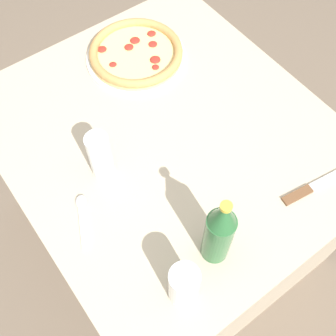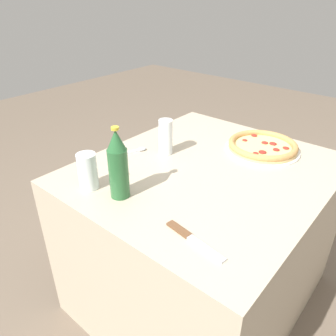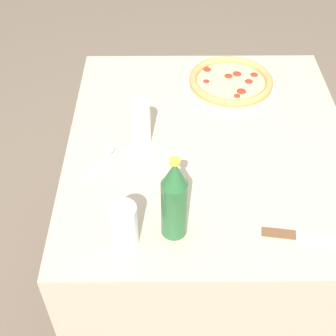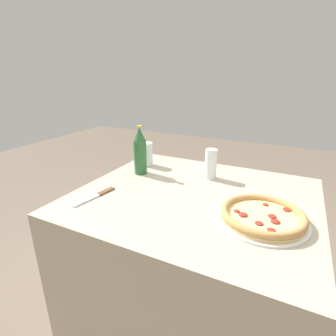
{
  "view_description": "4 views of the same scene",
  "coord_description": "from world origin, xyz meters",
  "px_view_note": "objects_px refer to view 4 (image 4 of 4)",
  "views": [
    {
      "loc": [
        -0.58,
        0.43,
        1.74
      ],
      "look_at": [
        -0.12,
        0.08,
        0.77
      ],
      "focal_mm": 45.0,
      "sensor_mm": 36.0,
      "label": 1
    },
    {
      "loc": [
        -1.0,
        -0.64,
        1.38
      ],
      "look_at": [
        -0.16,
        0.07,
        0.77
      ],
      "focal_mm": 35.0,
      "sensor_mm": 36.0,
      "label": 2
    },
    {
      "loc": [
        -1.14,
        0.14,
        1.73
      ],
      "look_at": [
        -0.19,
        0.14,
        0.79
      ],
      "focal_mm": 50.0,
      "sensor_mm": 36.0,
      "label": 3
    },
    {
      "loc": [
        0.37,
        -1.01,
        1.25
      ],
      "look_at": [
        -0.18,
        0.09,
        0.8
      ],
      "focal_mm": 28.0,
      "sensor_mm": 36.0,
      "label": 4
    }
  ],
  "objects_px": {
    "glass_water": "(147,155)",
    "spoon": "(203,168)",
    "knife": "(96,196)",
    "pizza_pepperoni": "(262,216)",
    "glass_orange_juice": "(211,165)",
    "beer_bottle": "(140,151)"
  },
  "relations": [
    {
      "from": "glass_orange_juice",
      "to": "knife",
      "type": "bearing_deg",
      "value": -131.81
    },
    {
      "from": "pizza_pepperoni",
      "to": "knife",
      "type": "relative_size",
      "value": 1.47
    },
    {
      "from": "knife",
      "to": "beer_bottle",
      "type": "bearing_deg",
      "value": 86.09
    },
    {
      "from": "knife",
      "to": "glass_water",
      "type": "bearing_deg",
      "value": 91.73
    },
    {
      "from": "spoon",
      "to": "glass_water",
      "type": "bearing_deg",
      "value": -164.75
    },
    {
      "from": "pizza_pepperoni",
      "to": "glass_water",
      "type": "xyz_separation_m",
      "value": [
        -0.7,
        0.35,
        0.04
      ]
    },
    {
      "from": "glass_water",
      "to": "spoon",
      "type": "distance_m",
      "value": 0.34
    },
    {
      "from": "glass_water",
      "to": "spoon",
      "type": "bearing_deg",
      "value": 15.25
    },
    {
      "from": "pizza_pepperoni",
      "to": "beer_bottle",
      "type": "xyz_separation_m",
      "value": [
        -0.67,
        0.22,
        0.1
      ]
    },
    {
      "from": "glass_water",
      "to": "knife",
      "type": "distance_m",
      "value": 0.47
    },
    {
      "from": "pizza_pepperoni",
      "to": "beer_bottle",
      "type": "relative_size",
      "value": 1.26
    },
    {
      "from": "pizza_pepperoni",
      "to": "glass_orange_juice",
      "type": "distance_m",
      "value": 0.44
    },
    {
      "from": "spoon",
      "to": "knife",
      "type": "bearing_deg",
      "value": -119.11
    },
    {
      "from": "pizza_pepperoni",
      "to": "glass_orange_juice",
      "type": "relative_size",
      "value": 2.12
    },
    {
      "from": "pizza_pepperoni",
      "to": "knife",
      "type": "xyz_separation_m",
      "value": [
        -0.69,
        -0.12,
        -0.02
      ]
    },
    {
      "from": "pizza_pepperoni",
      "to": "glass_water",
      "type": "height_order",
      "value": "glass_water"
    },
    {
      "from": "pizza_pepperoni",
      "to": "beer_bottle",
      "type": "bearing_deg",
      "value": 161.83
    },
    {
      "from": "pizza_pepperoni",
      "to": "knife",
      "type": "distance_m",
      "value": 0.7
    },
    {
      "from": "knife",
      "to": "spoon",
      "type": "distance_m",
      "value": 0.63
    },
    {
      "from": "glass_water",
      "to": "knife",
      "type": "xyz_separation_m",
      "value": [
        0.01,
        -0.46,
        -0.06
      ]
    },
    {
      "from": "spoon",
      "to": "glass_orange_juice",
      "type": "bearing_deg",
      "value": -54.79
    },
    {
      "from": "spoon",
      "to": "pizza_pepperoni",
      "type": "bearing_deg",
      "value": -48.5
    }
  ]
}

